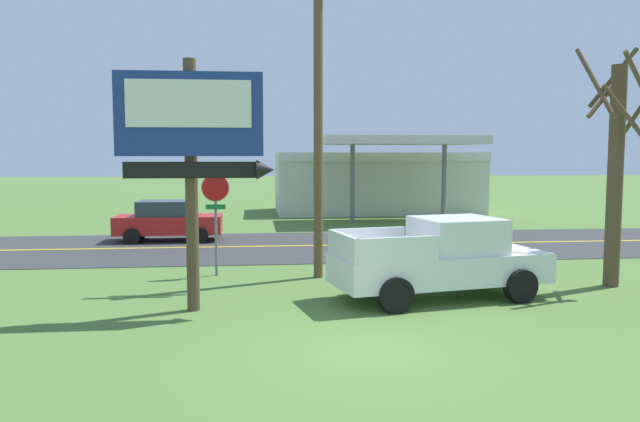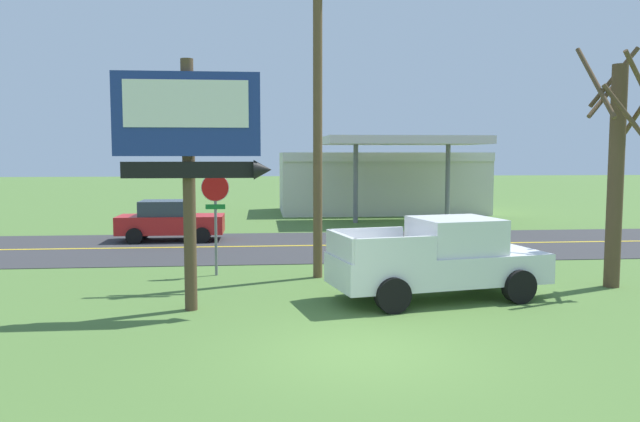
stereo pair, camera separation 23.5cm
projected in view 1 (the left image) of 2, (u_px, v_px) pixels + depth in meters
ground_plane at (368, 352)px, 11.17m from camera, size 180.00×180.00×0.00m
road_asphalt at (306, 246)px, 24.04m from camera, size 140.00×8.00×0.02m
road_centre_line at (306, 246)px, 24.04m from camera, size 126.00×0.20×0.01m
motel_sign at (194, 140)px, 13.71m from camera, size 3.42×0.54×5.58m
stop_sign at (216, 206)px, 18.04m from camera, size 0.80×0.08×2.95m
utility_pole at (318, 100)px, 17.52m from camera, size 2.03×0.26×9.39m
bare_tree at (615, 165)px, 16.48m from camera, size 1.73×1.68×6.34m
gas_station at (377, 180)px, 37.88m from camera, size 12.00×11.50×4.40m
pickup_white_parked_on_lawn at (442, 259)px, 15.30m from camera, size 5.48×2.99×1.96m
car_red_mid_lane at (168, 221)px, 25.37m from camera, size 4.20×2.00×1.64m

